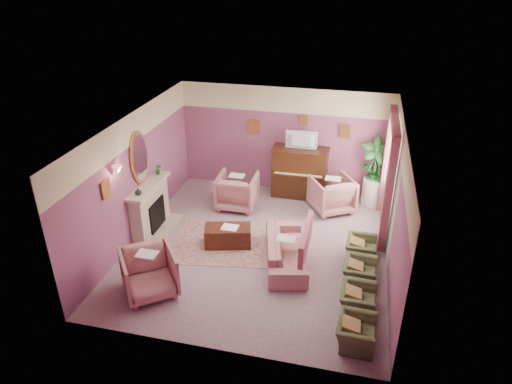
% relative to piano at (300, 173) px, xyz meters
% --- Properties ---
extents(floor, '(5.50, 6.00, 0.01)m').
position_rel_piano_xyz_m(floor, '(-0.50, -2.68, -0.65)').
color(floor, gray).
rests_on(floor, ground).
extents(ceiling, '(5.50, 6.00, 0.01)m').
position_rel_piano_xyz_m(ceiling, '(-0.50, -2.68, 2.15)').
color(ceiling, silver).
rests_on(ceiling, wall_back).
extents(wall_back, '(5.50, 0.02, 2.80)m').
position_rel_piano_xyz_m(wall_back, '(-0.50, 0.32, 0.75)').
color(wall_back, '#72416C').
rests_on(wall_back, floor).
extents(wall_front, '(5.50, 0.02, 2.80)m').
position_rel_piano_xyz_m(wall_front, '(-0.50, -5.68, 0.75)').
color(wall_front, '#72416C').
rests_on(wall_front, floor).
extents(wall_left, '(0.02, 6.00, 2.80)m').
position_rel_piano_xyz_m(wall_left, '(-3.25, -2.68, 0.75)').
color(wall_left, '#72416C').
rests_on(wall_left, floor).
extents(wall_right, '(0.02, 6.00, 2.80)m').
position_rel_piano_xyz_m(wall_right, '(2.25, -2.68, 0.75)').
color(wall_right, '#72416C').
rests_on(wall_right, floor).
extents(picture_rail_band, '(5.50, 0.01, 0.65)m').
position_rel_piano_xyz_m(picture_rail_band, '(-0.50, 0.31, 1.82)').
color(picture_rail_band, beige).
rests_on(picture_rail_band, wall_back).
extents(stripe_panel, '(0.01, 3.00, 2.15)m').
position_rel_piano_xyz_m(stripe_panel, '(2.23, -1.38, 0.42)').
color(stripe_panel, '#A2A897').
rests_on(stripe_panel, wall_right).
extents(fireplace_surround, '(0.30, 1.40, 1.10)m').
position_rel_piano_xyz_m(fireplace_surround, '(-3.09, -2.48, -0.10)').
color(fireplace_surround, '#BDAC92').
rests_on(fireplace_surround, floor).
extents(fireplace_inset, '(0.18, 0.72, 0.68)m').
position_rel_piano_xyz_m(fireplace_inset, '(-2.99, -2.48, -0.25)').
color(fireplace_inset, black).
rests_on(fireplace_inset, floor).
extents(fire_ember, '(0.06, 0.54, 0.10)m').
position_rel_piano_xyz_m(fire_ember, '(-2.95, -2.48, -0.43)').
color(fire_ember, '#FF3E21').
rests_on(fire_ember, floor).
extents(mantel_shelf, '(0.40, 1.55, 0.07)m').
position_rel_piano_xyz_m(mantel_shelf, '(-3.06, -2.48, 0.47)').
color(mantel_shelf, '#BDAC92').
rests_on(mantel_shelf, fireplace_surround).
extents(hearth, '(0.55, 1.50, 0.02)m').
position_rel_piano_xyz_m(hearth, '(-2.89, -2.48, -0.64)').
color(hearth, '#BDAC92').
rests_on(hearth, floor).
extents(mirror_frame, '(0.04, 0.72, 1.20)m').
position_rel_piano_xyz_m(mirror_frame, '(-3.20, -2.48, 1.15)').
color(mirror_frame, '#DC984B').
rests_on(mirror_frame, wall_left).
extents(mirror_glass, '(0.01, 0.60, 1.06)m').
position_rel_piano_xyz_m(mirror_glass, '(-3.17, -2.48, 1.15)').
color(mirror_glass, white).
rests_on(mirror_glass, wall_left).
extents(sconce_shade, '(0.20, 0.20, 0.16)m').
position_rel_piano_xyz_m(sconce_shade, '(-3.12, -3.53, 1.33)').
color(sconce_shade, '#EA8580').
rests_on(sconce_shade, wall_left).
extents(piano, '(1.40, 0.60, 1.30)m').
position_rel_piano_xyz_m(piano, '(0.00, 0.00, 0.00)').
color(piano, '#371C0D').
rests_on(piano, floor).
extents(piano_keyshelf, '(1.30, 0.12, 0.06)m').
position_rel_piano_xyz_m(piano_keyshelf, '(-0.00, -0.35, 0.07)').
color(piano_keyshelf, '#371C0D').
rests_on(piano_keyshelf, piano).
extents(piano_keys, '(1.20, 0.08, 0.02)m').
position_rel_piano_xyz_m(piano_keys, '(0.00, -0.35, 0.11)').
color(piano_keys, beige).
rests_on(piano_keys, piano).
extents(piano_top, '(1.45, 0.65, 0.04)m').
position_rel_piano_xyz_m(piano_top, '(0.00, 0.00, 0.66)').
color(piano_top, '#371C0D').
rests_on(piano_top, piano).
extents(television, '(0.80, 0.12, 0.48)m').
position_rel_piano_xyz_m(television, '(0.00, -0.05, 0.95)').
color(television, black).
rests_on(television, piano).
extents(print_back_left, '(0.30, 0.03, 0.38)m').
position_rel_piano_xyz_m(print_back_left, '(-1.30, 0.28, 1.07)').
color(print_back_left, '#DC984B').
rests_on(print_back_left, wall_back).
extents(print_back_right, '(0.26, 0.03, 0.34)m').
position_rel_piano_xyz_m(print_back_right, '(1.05, 0.28, 1.13)').
color(print_back_right, '#DC984B').
rests_on(print_back_right, wall_back).
extents(print_back_mid, '(0.22, 0.03, 0.26)m').
position_rel_piano_xyz_m(print_back_mid, '(0.00, 0.28, 1.35)').
color(print_back_mid, '#DC984B').
rests_on(print_back_mid, wall_back).
extents(print_left_wall, '(0.03, 0.28, 0.36)m').
position_rel_piano_xyz_m(print_left_wall, '(-3.21, -3.88, 1.07)').
color(print_left_wall, '#DC984B').
rests_on(print_left_wall, wall_left).
extents(window_blind, '(0.03, 1.40, 1.80)m').
position_rel_piano_xyz_m(window_blind, '(2.20, -1.13, 1.05)').
color(window_blind, beige).
rests_on(window_blind, wall_right).
extents(curtain_left, '(0.16, 0.34, 2.60)m').
position_rel_piano_xyz_m(curtain_left, '(2.12, -2.05, 0.65)').
color(curtain_left, '#9C4459').
rests_on(curtain_left, floor).
extents(curtain_right, '(0.16, 0.34, 2.60)m').
position_rel_piano_xyz_m(curtain_right, '(2.12, -0.21, 0.65)').
color(curtain_right, '#9C4459').
rests_on(curtain_right, floor).
extents(pelmet, '(0.16, 2.20, 0.16)m').
position_rel_piano_xyz_m(pelmet, '(2.12, -1.13, 1.91)').
color(pelmet, '#9C4459').
rests_on(pelmet, wall_right).
extents(mantel_plant, '(0.16, 0.16, 0.28)m').
position_rel_piano_xyz_m(mantel_plant, '(-3.05, -1.93, 0.64)').
color(mantel_plant, '#29652C').
rests_on(mantel_plant, mantel_shelf).
extents(mantel_vase, '(0.16, 0.16, 0.16)m').
position_rel_piano_xyz_m(mantel_vase, '(-3.05, -2.98, 0.58)').
color(mantel_vase, beige).
rests_on(mantel_vase, mantel_shelf).
extents(area_rug, '(2.75, 2.17, 0.01)m').
position_rel_piano_xyz_m(area_rug, '(-1.14, -2.64, -0.64)').
color(area_rug, '#9A6D67').
rests_on(area_rug, floor).
extents(coffee_table, '(1.09, 0.73, 0.45)m').
position_rel_piano_xyz_m(coffee_table, '(-1.16, -2.71, -0.43)').
color(coffee_table, '#411B11').
rests_on(coffee_table, floor).
extents(table_paper, '(0.35, 0.28, 0.01)m').
position_rel_piano_xyz_m(table_paper, '(-1.11, -2.71, -0.20)').
color(table_paper, white).
rests_on(table_paper, coffee_table).
extents(sofa, '(0.66, 1.98, 0.80)m').
position_rel_piano_xyz_m(sofa, '(0.18, -3.04, -0.25)').
color(sofa, '#B37574').
rests_on(sofa, floor).
extents(sofa_throw, '(0.10, 1.50, 0.55)m').
position_rel_piano_xyz_m(sofa_throw, '(0.58, -3.04, -0.05)').
color(sofa_throw, '#9C4459').
rests_on(sofa_throw, sofa).
extents(floral_armchair_left, '(0.94, 0.94, 0.98)m').
position_rel_piano_xyz_m(floral_armchair_left, '(-1.43, -0.99, -0.16)').
color(floral_armchair_left, '#B37574').
rests_on(floral_armchair_left, floor).
extents(floral_armchair_right, '(0.94, 0.94, 0.98)m').
position_rel_piano_xyz_m(floral_armchair_right, '(0.90, -0.61, -0.16)').
color(floral_armchair_right, '#B37574').
rests_on(floral_armchair_right, floor).
extents(floral_armchair_front, '(0.94, 0.94, 0.98)m').
position_rel_piano_xyz_m(floral_armchair_front, '(-2.12, -4.60, -0.16)').
color(floral_armchair_front, '#B37574').
rests_on(floral_armchair_front, floor).
extents(olive_chair_a, '(0.50, 0.72, 0.62)m').
position_rel_piano_xyz_m(olive_chair_a, '(1.70, -5.03, -0.34)').
color(olive_chair_a, '#4E5B34').
rests_on(olive_chair_a, floor).
extents(olive_chair_b, '(0.50, 0.72, 0.62)m').
position_rel_piano_xyz_m(olive_chair_b, '(1.70, -4.21, -0.34)').
color(olive_chair_b, '#4E5B34').
rests_on(olive_chair_b, floor).
extents(olive_chair_c, '(0.50, 0.72, 0.62)m').
position_rel_piano_xyz_m(olive_chair_c, '(1.70, -3.39, -0.34)').
color(olive_chair_c, '#4E5B34').
rests_on(olive_chair_c, floor).
extents(olive_chair_d, '(0.50, 0.72, 0.62)m').
position_rel_piano_xyz_m(olive_chair_d, '(1.70, -2.57, -0.34)').
color(olive_chair_d, '#4E5B34').
rests_on(olive_chair_d, floor).
extents(side_table, '(0.52, 0.52, 0.70)m').
position_rel_piano_xyz_m(side_table, '(1.89, -0.04, -0.30)').
color(side_table, silver).
rests_on(side_table, floor).
extents(side_plant_big, '(0.30, 0.30, 0.34)m').
position_rel_piano_xyz_m(side_plant_big, '(1.89, -0.04, 0.22)').
color(side_plant_big, '#29652C').
rests_on(side_plant_big, side_table).
extents(side_plant_small, '(0.16, 0.16, 0.28)m').
position_rel_piano_xyz_m(side_plant_small, '(2.01, -0.14, 0.19)').
color(side_plant_small, '#29652C').
rests_on(side_plant_small, side_table).
extents(palm_pot, '(0.34, 0.34, 0.34)m').
position_rel_piano_xyz_m(palm_pot, '(1.87, -0.02, -0.48)').
color(palm_pot, brown).
rests_on(palm_pot, floor).
extents(palm_plant, '(0.76, 0.76, 1.44)m').
position_rel_piano_xyz_m(palm_plant, '(1.87, -0.02, 0.41)').
color(palm_plant, '#29652C').
rests_on(palm_plant, palm_pot).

